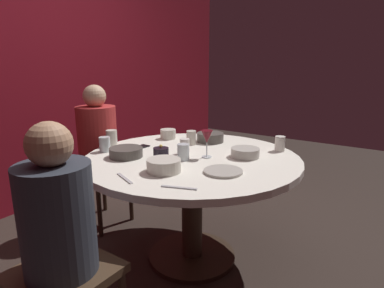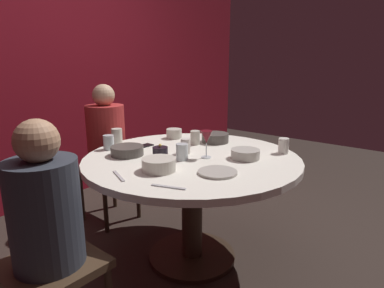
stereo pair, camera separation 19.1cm
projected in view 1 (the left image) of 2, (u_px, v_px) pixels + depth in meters
The scene contains 22 objects.
ground_plane at pixel (192, 257), 2.28m from camera, with size 8.00×8.00×0.00m, color #2D231E.
back_wall at pixel (31, 66), 2.92m from camera, with size 6.00×0.10×2.60m, color maroon.
dining_table at pixel (192, 177), 2.14m from camera, with size 1.39×1.39×0.74m.
seated_diner_left at pixel (58, 223), 1.33m from camera, with size 0.40×0.40×1.11m.
seated_diner_back at pixel (98, 141), 2.61m from camera, with size 0.40×0.40×1.17m.
candle_holder at pixel (161, 154), 2.02m from camera, with size 0.10×0.10×0.10m.
wine_glass at pixel (207, 138), 2.04m from camera, with size 0.08×0.08×0.18m.
dinner_plate at pixel (223, 171), 1.78m from camera, with size 0.22×0.22×0.01m, color #B2ADA3.
cell_phone at pixel (140, 147), 2.31m from camera, with size 0.07×0.14×0.01m, color black.
bowl_serving_large at pixel (126, 152), 2.07m from camera, with size 0.21×0.21×0.06m, color #4C4742.
bowl_salad_center at pixel (164, 165), 1.79m from camera, with size 0.19×0.19×0.07m, color beige.
bowl_small_white at pixel (245, 153), 2.07m from camera, with size 0.18×0.18×0.06m, color #B2ADA3.
bowl_sauce_side at pixel (168, 134), 2.58m from camera, with size 0.12×0.12×0.07m, color beige.
bowl_rice_portion at pixel (210, 137), 2.47m from camera, with size 0.20×0.20×0.07m, color #4C4742.
cup_near_candle at pixel (280, 144), 2.21m from camera, with size 0.07×0.07×0.10m, color silver.
cup_by_left_diner at pixel (185, 146), 2.15m from camera, with size 0.06×0.06×0.10m, color silver.
cup_by_right_diner at pixel (191, 138), 2.39m from camera, with size 0.07×0.07×0.10m, color beige.
cup_center_front at pixel (105, 144), 2.20m from camera, with size 0.07×0.07×0.10m, color silver.
cup_far_edge at pixel (112, 138), 2.33m from camera, with size 0.08×0.08×0.12m, color beige.
cup_beside_wine at pixel (183, 152), 2.01m from camera, with size 0.07×0.07×0.10m, color silver.
fork_near_plate at pixel (179, 188), 1.56m from camera, with size 0.02×0.18×0.01m, color #B7B7BC.
knife_near_plate at pixel (125, 178), 1.69m from camera, with size 0.02×0.18×0.01m, color #B7B7BC.
Camera 1 is at (-1.67, -1.14, 1.33)m, focal length 30.32 mm.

